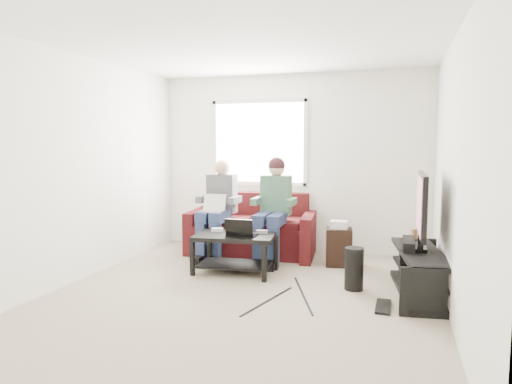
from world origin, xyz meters
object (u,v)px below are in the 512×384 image
Objects in this scene: coffee_table at (235,244)px; end_table at (339,245)px; sofa at (252,231)px; tv at (422,206)px; subwoofer at (354,269)px; tv_stand at (420,275)px.

end_table is at bearing 31.77° from coffee_table.
tv is at bearing -26.87° from sofa.
tv is at bearing -2.46° from coffee_table.
coffee_table is at bearing 170.86° from subwoofer.
end_table is at bearing 106.33° from subwoofer.
coffee_table is at bearing -83.95° from sofa.
coffee_table is at bearing -148.23° from end_table.
subwoofer is (1.57, -1.28, -0.09)m from sofa.
tv_stand is 0.72m from tv.
tv_stand reaches higher than subwoofer.
tv reaches higher than end_table.
end_table is (-0.28, 0.96, 0.03)m from subwoofer.
end_table is at bearing 136.17° from tv_stand.
tv_stand is 0.68m from subwoofer.
tv_stand is at bearing -88.53° from tv.
tv is (2.13, -0.09, 0.57)m from coffee_table.
sofa is at bearing 166.19° from end_table.
sofa is 1.05m from coffee_table.
sofa reaches higher than tv_stand.
tv_stand is (2.25, -1.24, -0.11)m from sofa.
coffee_table is 0.71× the size of tv_stand.
sofa is 1.86× the size of coffee_table.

